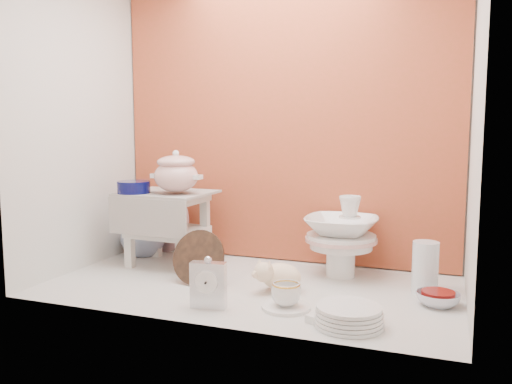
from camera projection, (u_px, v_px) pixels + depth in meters
ground at (250, 286)px, 2.34m from camera, size 1.80×1.80×0.00m
niche_shell at (264, 77)px, 2.40m from camera, size 1.86×1.03×1.53m
step_stool at (168, 228)px, 2.68m from camera, size 0.45×0.39×0.38m
soup_tureen at (176, 172)px, 2.57m from camera, size 0.34×0.34×0.22m
cobalt_bowl at (134, 187)px, 2.61m from camera, size 0.16×0.16×0.06m
floral_platter at (165, 221)px, 2.98m from camera, size 0.36×0.15×0.35m
blue_white_vase at (143, 232)px, 2.89m from camera, size 0.31×0.31×0.26m
lacquer_tray at (198, 258)px, 2.36m from camera, size 0.26×0.12×0.24m
mantel_clock at (208, 283)px, 2.04m from camera, size 0.14×0.07×0.20m
plush_pig at (281, 276)px, 2.26m from camera, size 0.26×0.22×0.13m
teacup_saucer at (286, 307)px, 2.04m from camera, size 0.23×0.23×0.01m
gold_rim_teacup at (286, 294)px, 2.04m from camera, size 0.15×0.15×0.09m
lattice_dish at (345, 318)px, 1.91m from camera, size 0.27×0.27×0.03m
dinner_plate_stack at (349, 316)px, 1.86m from camera, size 0.33×0.33×0.07m
crystal_bowl at (438, 299)px, 2.08m from camera, size 0.22×0.22×0.05m
clear_glass_vase at (425, 267)px, 2.23m from camera, size 0.13×0.13×0.22m
porcelain_tower at (341, 236)px, 2.47m from camera, size 0.35×0.35×0.39m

